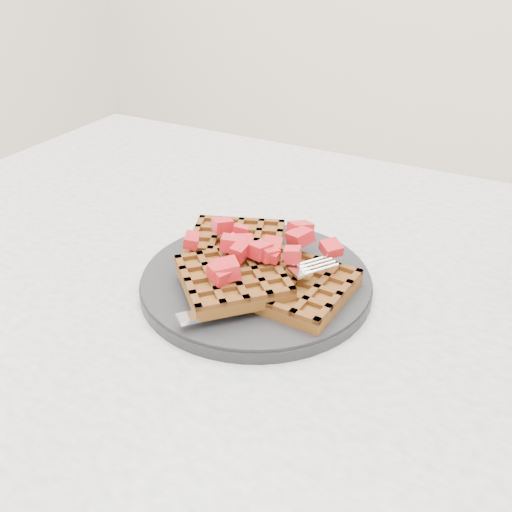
{
  "coord_description": "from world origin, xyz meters",
  "views": [
    {
      "loc": [
        0.19,
        -0.48,
        1.09
      ],
      "look_at": [
        -0.05,
        -0.03,
        0.79
      ],
      "focal_mm": 40.0,
      "sensor_mm": 36.0,
      "label": 1
    }
  ],
  "objects": [
    {
      "name": "table",
      "position": [
        0.0,
        0.0,
        0.64
      ],
      "size": [
        1.2,
        0.8,
        0.75
      ],
      "color": "silver",
      "rests_on": "ground"
    },
    {
      "name": "strawberry_pile",
      "position": [
        -0.05,
        -0.03,
        0.8
      ],
      "size": [
        0.15,
        0.15,
        0.02
      ],
      "primitive_type": null,
      "color": "#96030C",
      "rests_on": "waffles"
    },
    {
      "name": "plate",
      "position": [
        -0.05,
        -0.03,
        0.76
      ],
      "size": [
        0.25,
        0.25,
        0.02
      ],
      "primitive_type": "cylinder",
      "color": "black",
      "rests_on": "table"
    },
    {
      "name": "fork",
      "position": [
        -0.01,
        -0.06,
        0.77
      ],
      "size": [
        0.12,
        0.16,
        0.02
      ],
      "primitive_type": null,
      "rotation": [
        0.0,
        0.0,
        -0.6
      ],
      "color": "silver",
      "rests_on": "plate"
    },
    {
      "name": "waffles",
      "position": [
        -0.05,
        -0.03,
        0.78
      ],
      "size": [
        0.22,
        0.21,
        0.03
      ],
      "color": "brown",
      "rests_on": "plate"
    }
  ]
}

